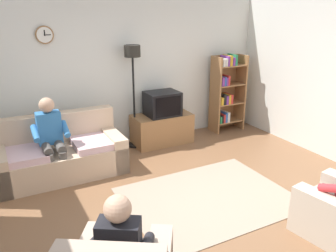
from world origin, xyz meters
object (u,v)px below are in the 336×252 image
(tv, at_px, (162,104))
(floor_lamp, at_px, (133,68))
(tv_stand, at_px, (162,129))
(person_in_left_armchair, at_px, (122,245))
(person_on_couch, at_px, (51,135))
(bookshelf, at_px, (226,92))
(couch, at_px, (60,155))

(tv, distance_m, floor_lamp, 0.85)
(tv_stand, height_order, person_in_left_armchair, person_in_left_armchair)
(tv, xyz_separation_m, person_on_couch, (-2.08, -0.52, -0.08))
(tv, bearing_deg, bookshelf, 3.53)
(person_on_couch, relative_size, person_in_left_armchair, 1.11)
(floor_lamp, bearing_deg, person_in_left_armchair, -113.90)
(floor_lamp, bearing_deg, person_on_couch, -157.59)
(tv_stand, relative_size, person_in_left_armchair, 0.98)
(tv, distance_m, person_in_left_armchair, 3.75)
(tv, xyz_separation_m, person_in_left_armchair, (-1.98, -3.19, -0.18))
(floor_lamp, relative_size, person_on_couch, 1.49)
(bookshelf, distance_m, person_on_couch, 3.63)
(floor_lamp, bearing_deg, couch, -159.81)
(tv, xyz_separation_m, floor_lamp, (-0.51, 0.12, 0.67))
(tv_stand, height_order, tv, tv)
(person_on_couch, bearing_deg, tv, 14.15)
(bookshelf, bearing_deg, tv_stand, -177.40)
(couch, distance_m, floor_lamp, 1.93)
(floor_lamp, relative_size, person_in_left_armchair, 1.65)
(bookshelf, bearing_deg, tv, -176.47)
(tv_stand, xyz_separation_m, person_on_couch, (-2.08, -0.55, 0.42))
(bookshelf, height_order, person_on_couch, bookshelf)
(couch, height_order, tv, tv)
(bookshelf, xyz_separation_m, person_on_couch, (-3.58, -0.62, -0.12))
(couch, relative_size, person_on_couch, 1.53)
(floor_lamp, distance_m, person_on_couch, 1.86)
(couch, distance_m, tv_stand, 2.02)
(tv_stand, distance_m, bookshelf, 1.60)
(couch, distance_m, tv, 2.07)
(tv, distance_m, bookshelf, 1.51)
(couch, height_order, person_on_couch, person_on_couch)
(tv, xyz_separation_m, bookshelf, (1.50, 0.09, 0.04))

